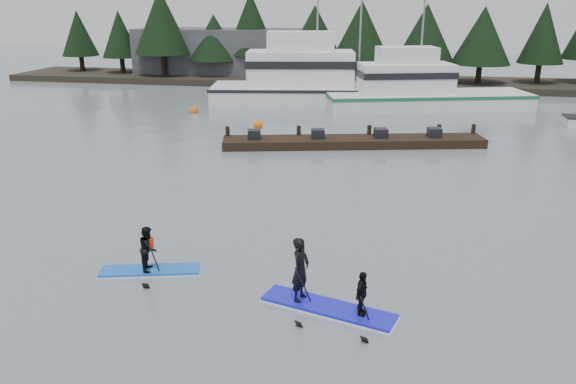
% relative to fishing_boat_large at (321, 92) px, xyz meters
% --- Properties ---
extents(ground, '(160.00, 160.00, 0.00)m').
position_rel_fishing_boat_large_xyz_m(ground, '(2.36, -31.55, -0.78)').
color(ground, slate).
rests_on(ground, ground).
extents(far_shore, '(70.00, 8.00, 0.60)m').
position_rel_fishing_boat_large_xyz_m(far_shore, '(2.36, 10.45, -0.48)').
color(far_shore, '#2D281E').
rests_on(far_shore, ground).
extents(treeline, '(60.00, 4.00, 8.00)m').
position_rel_fishing_boat_large_xyz_m(treeline, '(2.36, 10.45, -0.78)').
color(treeline, black).
rests_on(treeline, ground).
extents(waterfront_building, '(18.00, 6.00, 5.00)m').
position_rel_fishing_boat_large_xyz_m(waterfront_building, '(-11.64, 12.45, 1.72)').
color(waterfront_building, '#4C4C51').
rests_on(waterfront_building, ground).
extents(fishing_boat_large, '(18.88, 8.06, 10.25)m').
position_rel_fishing_boat_large_xyz_m(fishing_boat_large, '(0.00, 0.00, 0.00)').
color(fishing_boat_large, white).
rests_on(fishing_boat_large, ground).
extents(fishing_boat_medium, '(15.61, 8.31, 8.86)m').
position_rel_fishing_boat_large_xyz_m(fishing_boat_medium, '(7.79, -1.25, -0.15)').
color(fishing_boat_medium, white).
rests_on(fishing_boat_medium, ground).
extents(floating_dock, '(14.47, 5.28, 0.48)m').
position_rel_fishing_boat_large_xyz_m(floating_dock, '(3.78, -13.90, -0.54)').
color(floating_dock, black).
rests_on(floating_dock, ground).
extents(buoy_a, '(0.58, 0.58, 0.58)m').
position_rel_fishing_boat_large_xyz_m(buoy_a, '(-8.34, -6.24, -0.78)').
color(buoy_a, '#F7600C').
rests_on(buoy_a, ground).
extents(buoy_b, '(0.59, 0.59, 0.59)m').
position_rel_fishing_boat_large_xyz_m(buoy_b, '(-2.59, -10.24, -0.78)').
color(buoy_b, '#F7600C').
rests_on(buoy_b, ground).
extents(buoy_c, '(0.56, 0.56, 0.56)m').
position_rel_fishing_boat_large_xyz_m(buoy_c, '(17.09, -6.02, -0.78)').
color(buoy_c, '#F7600C').
rests_on(buoy_c, ground).
extents(paddleboard_solo, '(3.02, 1.45, 1.89)m').
position_rel_fishing_boat_large_xyz_m(paddleboard_solo, '(-0.85, -30.43, -0.24)').
color(paddleboard_solo, blue).
rests_on(paddleboard_solo, ground).
extents(paddleboard_duo, '(3.66, 1.82, 2.36)m').
position_rel_fishing_boat_large_xyz_m(paddleboard_duo, '(4.45, -31.52, -0.17)').
color(paddleboard_duo, '#1719D9').
rests_on(paddleboard_duo, ground).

